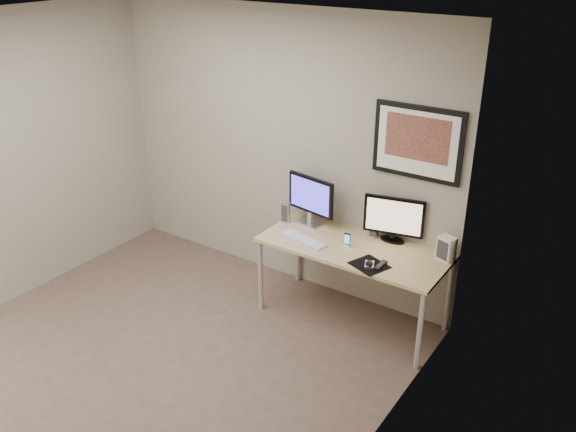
# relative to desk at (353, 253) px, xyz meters

# --- Properties ---
(floor) EXTENTS (3.60, 3.60, 0.00)m
(floor) POSITION_rel_desk_xyz_m (-1.00, -1.35, -0.66)
(floor) COLOR brown
(floor) RESTS_ON ground
(room) EXTENTS (3.60, 3.60, 3.60)m
(room) POSITION_rel_desk_xyz_m (-1.00, -0.90, 0.98)
(room) COLOR white
(room) RESTS_ON ground
(desk) EXTENTS (1.60, 0.70, 0.73)m
(desk) POSITION_rel_desk_xyz_m (0.00, 0.00, 0.00)
(desk) COLOR tan
(desk) RESTS_ON floor
(framed_art) EXTENTS (0.75, 0.04, 0.60)m
(framed_art) POSITION_rel_desk_xyz_m (0.35, 0.33, 0.96)
(framed_art) COLOR black
(framed_art) RESTS_ON room
(monitor_large) EXTENTS (0.50, 0.20, 0.46)m
(monitor_large) POSITION_rel_desk_xyz_m (-0.54, 0.17, 0.32)
(monitor_large) COLOR #BCBBC1
(monitor_large) RESTS_ON desk
(monitor_tv) EXTENTS (0.51, 0.16, 0.40)m
(monitor_tv) POSITION_rel_desk_xyz_m (0.23, 0.27, 0.28)
(monitor_tv) COLOR black
(monitor_tv) RESTS_ON desk
(speaker_left) EXTENTS (0.09, 0.09, 0.19)m
(speaker_left) POSITION_rel_desk_xyz_m (-0.75, 0.09, 0.16)
(speaker_left) COLOR #BCBBC1
(speaker_left) RESTS_ON desk
(speaker_right) EXTENTS (0.08, 0.08, 0.19)m
(speaker_right) POSITION_rel_desk_xyz_m (0.05, 0.27, 0.16)
(speaker_right) COLOR #BCBBC1
(speaker_right) RESTS_ON desk
(phone_dock) EXTENTS (0.06, 0.06, 0.12)m
(phone_dock) POSITION_rel_desk_xyz_m (-0.05, -0.03, 0.13)
(phone_dock) COLOR black
(phone_dock) RESTS_ON desk
(keyboard) EXTENTS (0.49, 0.22, 0.02)m
(keyboard) POSITION_rel_desk_xyz_m (-0.42, -0.14, 0.07)
(keyboard) COLOR silver
(keyboard) RESTS_ON desk
(mousepad) EXTENTS (0.34, 0.32, 0.00)m
(mousepad) POSITION_rel_desk_xyz_m (0.26, -0.22, 0.07)
(mousepad) COLOR black
(mousepad) RESTS_ON desk
(mouse) EXTENTS (0.10, 0.13, 0.04)m
(mouse) POSITION_rel_desk_xyz_m (0.27, -0.24, 0.09)
(mouse) COLOR black
(mouse) RESTS_ON mousepad
(remote) EXTENTS (0.05, 0.17, 0.02)m
(remote) POSITION_rel_desk_xyz_m (0.34, -0.18, 0.08)
(remote) COLOR black
(remote) RESTS_ON desk
(fan_unit) EXTENTS (0.16, 0.13, 0.20)m
(fan_unit) POSITION_rel_desk_xyz_m (0.72, 0.21, 0.17)
(fan_unit) COLOR white
(fan_unit) RESTS_ON desk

